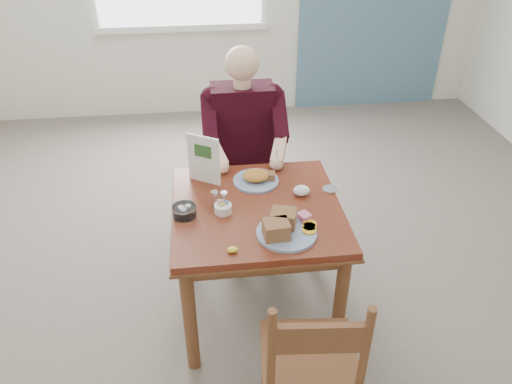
{
  "coord_description": "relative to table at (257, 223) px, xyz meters",
  "views": [
    {
      "loc": [
        -0.27,
        -2.18,
        2.28
      ],
      "look_at": [
        -0.01,
        0.0,
        0.84
      ],
      "focal_mm": 35.0,
      "sensor_mm": 36.0,
      "label": 1
    }
  ],
  "objects": [
    {
      "name": "shakers",
      "position": [
        -0.2,
        0.03,
        0.16
      ],
      "size": [
        0.1,
        0.06,
        0.09
      ],
      "color": "white",
      "rests_on": "table"
    },
    {
      "name": "far_plate",
      "position": [
        0.03,
        0.25,
        0.14
      ],
      "size": [
        0.31,
        0.31,
        0.07
      ],
      "color": "white",
      "rests_on": "table"
    },
    {
      "name": "metal_dish",
      "position": [
        0.43,
        0.11,
        0.12
      ],
      "size": [
        0.1,
        0.1,
        0.01
      ],
      "primitive_type": "cylinder",
      "rotation": [
        0.0,
        0.0,
        0.21
      ],
      "color": "silver",
      "rests_on": "table"
    },
    {
      "name": "chair_near",
      "position": [
        0.13,
        -0.83,
        -0.16
      ],
      "size": [
        0.46,
        0.46,
        0.95
      ],
      "color": "brown",
      "rests_on": "ground"
    },
    {
      "name": "near_plate",
      "position": [
        0.1,
        -0.25,
        0.15
      ],
      "size": [
        0.33,
        0.32,
        0.1
      ],
      "color": "white",
      "rests_on": "table"
    },
    {
      "name": "table",
      "position": [
        0.0,
        0.0,
        0.0
      ],
      "size": [
        0.92,
        0.92,
        0.75
      ],
      "color": "maroon",
      "rests_on": "ground"
    },
    {
      "name": "napkin",
      "position": [
        0.26,
        0.08,
        0.14
      ],
      "size": [
        0.1,
        0.09,
        0.06
      ],
      "primitive_type": "ellipsoid",
      "rotation": [
        0.0,
        0.0,
        -0.17
      ],
      "color": "white",
      "rests_on": "table"
    },
    {
      "name": "menu",
      "position": [
        -0.27,
        0.29,
        0.26
      ],
      "size": [
        0.18,
        0.11,
        0.29
      ],
      "color": "white",
      "rests_on": "table"
    },
    {
      "name": "chair_far",
      "position": [
        0.0,
        0.8,
        -0.16
      ],
      "size": [
        0.42,
        0.42,
        0.95
      ],
      "color": "brown",
      "rests_on": "ground"
    },
    {
      "name": "lemon_wedge",
      "position": [
        -0.16,
        -0.36,
        0.13
      ],
      "size": [
        0.06,
        0.04,
        0.03
      ],
      "primitive_type": "ellipsoid",
      "rotation": [
        0.0,
        0.0,
        0.12
      ],
      "color": "yellow",
      "rests_on": "table"
    },
    {
      "name": "caddy",
      "position": [
        -0.18,
        -0.03,
        0.14
      ],
      "size": [
        0.11,
        0.11,
        0.07
      ],
      "color": "white",
      "rests_on": "table"
    },
    {
      "name": "diner",
      "position": [
        0.0,
        0.71,
        0.17
      ],
      "size": [
        0.53,
        0.56,
        1.39
      ],
      "color": "gray",
      "rests_on": "chair_far"
    },
    {
      "name": "floor",
      "position": [
        0.0,
        0.0,
        -0.64
      ],
      "size": [
        6.0,
        6.0,
        0.0
      ],
      "primitive_type": "plane",
      "color": "#645C51",
      "rests_on": "ground"
    },
    {
      "name": "creamer",
      "position": [
        -0.39,
        -0.04,
        0.14
      ],
      "size": [
        0.14,
        0.14,
        0.06
      ],
      "color": "white",
      "rests_on": "table"
    }
  ]
}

